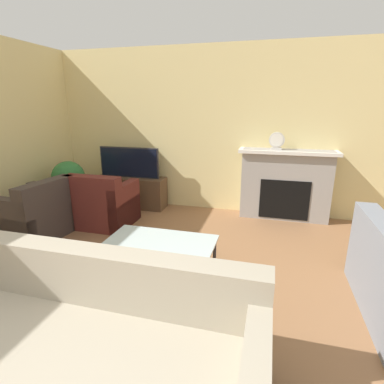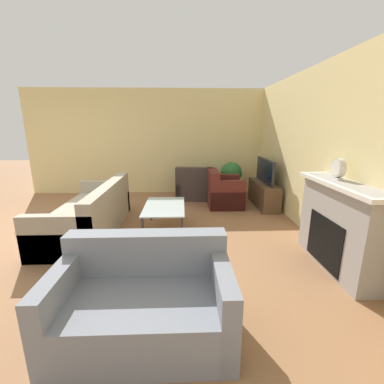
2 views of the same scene
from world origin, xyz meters
name	(u,v)px [view 1 (image 1 of 2)]	position (x,y,z in m)	size (l,w,h in m)	color
wall_back	(215,131)	(0.00, 4.65, 1.35)	(8.57, 0.06, 2.70)	beige
fireplace	(285,183)	(1.18, 4.46, 0.58)	(1.48, 0.37, 1.11)	#9E9993
tv_stand	(131,192)	(-1.46, 4.36, 0.27)	(1.26, 0.37, 0.54)	brown
tv	(129,162)	(-1.46, 4.35, 0.81)	(1.09, 0.06, 0.53)	#232328
couch_sectional	(83,351)	(-0.12, 0.94, 0.28)	(2.27, 0.97, 0.82)	#9E937F
armchair_by_window	(35,216)	(-2.15, 2.82, 0.30)	(0.88, 0.95, 0.82)	#3D332D
armchair_accent	(103,206)	(-1.47, 3.44, 0.30)	(0.84, 0.76, 0.82)	#5B231E
coffee_table	(159,246)	(-0.09, 2.21, 0.41)	(1.11, 0.68, 0.45)	#333338
potted_plant	(69,181)	(-2.28, 3.76, 0.56)	(0.53, 0.53, 0.89)	beige
mantel_clock	(277,140)	(1.00, 4.46, 1.25)	(0.24, 0.07, 0.27)	beige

